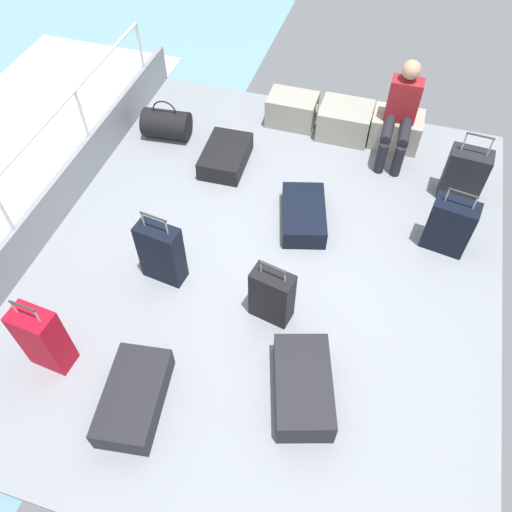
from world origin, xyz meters
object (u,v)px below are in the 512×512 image
object	(u,v)px
cargo_crate_2	(396,129)
suitcase_5	(134,397)
cargo_crate_0	(292,110)
suitcase_0	(450,226)
cargo_crate_1	(345,121)
suitcase_6	(303,387)
duffel_bag	(166,124)
suitcase_4	(161,253)
suitcase_8	(226,156)
suitcase_3	(464,175)
suitcase_7	(272,295)
suitcase_2	(43,339)
passenger_seated	(401,111)
suitcase_1	(304,215)

from	to	relation	value
cargo_crate_2	suitcase_5	world-z (taller)	cargo_crate_2
cargo_crate_0	suitcase_0	bearing A→B (deg)	-37.72
cargo_crate_1	suitcase_6	size ratio (longest dim) A/B	0.72
duffel_bag	suitcase_4	bearing A→B (deg)	-67.54
cargo_crate_1	suitcase_6	distance (m)	3.38
suitcase_6	suitcase_8	world-z (taller)	suitcase_6
suitcase_6	duffel_bag	xyz separation A→B (m)	(-2.31, 2.72, 0.03)
cargo_crate_1	suitcase_0	world-z (taller)	suitcase_0
duffel_bag	suitcase_3	bearing A→B (deg)	-0.63
suitcase_6	cargo_crate_0	bearing A→B (deg)	105.79
suitcase_3	suitcase_8	bearing A→B (deg)	-174.65
suitcase_0	suitcase_7	world-z (taller)	suitcase_0
suitcase_4	suitcase_5	size ratio (longest dim) A/B	0.97
suitcase_4	suitcase_7	xyz separation A→B (m)	(1.07, -0.13, -0.04)
suitcase_2	suitcase_4	world-z (taller)	suitcase_2
suitcase_0	duffel_bag	bearing A→B (deg)	166.23
suitcase_5	cargo_crate_0	bearing A→B (deg)	85.98
suitcase_0	suitcase_2	bearing A→B (deg)	-143.61
passenger_seated	suitcase_7	xyz separation A→B (m)	(-0.72, -2.54, -0.28)
cargo_crate_1	suitcase_6	world-z (taller)	cargo_crate_1
suitcase_3	duffel_bag	distance (m)	3.37
suitcase_0	duffel_bag	distance (m)	3.36
suitcase_7	cargo_crate_0	bearing A→B (deg)	100.75
suitcase_2	suitcase_8	bearing A→B (deg)	78.25
cargo_crate_1	suitcase_2	xyz separation A→B (m)	(-1.74, -3.66, 0.15)
cargo_crate_1	suitcase_4	distance (m)	2.85
passenger_seated	suitcase_2	bearing A→B (deg)	-123.77
suitcase_4	suitcase_6	size ratio (longest dim) A/B	0.92
cargo_crate_0	suitcase_7	size ratio (longest dim) A/B	0.89
suitcase_0	suitcase_8	distance (m)	2.50
duffel_bag	suitcase_1	bearing A→B (deg)	-25.64
suitcase_4	suitcase_2	bearing A→B (deg)	-116.53
suitcase_1	suitcase_7	bearing A→B (deg)	-90.50
suitcase_2	suitcase_3	world-z (taller)	suitcase_2
suitcase_8	suitcase_2	bearing A→B (deg)	-101.75
suitcase_0	suitcase_3	xyz separation A→B (m)	(0.10, 0.76, 0.01)
suitcase_2	suitcase_5	xyz separation A→B (m)	(0.82, -0.16, -0.22)
suitcase_6	cargo_crate_2	bearing A→B (deg)	85.22
cargo_crate_0	suitcase_8	distance (m)	1.09
suitcase_3	suitcase_4	bearing A→B (deg)	-143.55
suitcase_5	suitcase_7	world-z (taller)	suitcase_7
suitcase_1	suitcase_3	distance (m)	1.73
cargo_crate_0	suitcase_2	distance (m)	3.86
suitcase_0	suitcase_3	bearing A→B (deg)	82.56
suitcase_2	suitcase_7	size ratio (longest dim) A/B	1.19
cargo_crate_1	passenger_seated	xyz separation A→B (m)	(0.59, -0.17, 0.38)
suitcase_8	passenger_seated	bearing A→B (deg)	23.05
suitcase_7	suitcase_3	bearing A→B (deg)	53.52
cargo_crate_2	suitcase_2	size ratio (longest dim) A/B	0.74
suitcase_6	suitcase_0	bearing A→B (deg)	63.59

